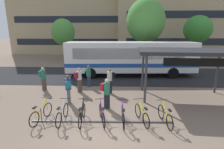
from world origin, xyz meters
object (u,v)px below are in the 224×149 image
Objects in this scene: commuter_red_pack_2 at (106,91)px; street_tree_1 at (146,21)px; city_bus at (131,57)px; parked_bicycle_black_2 at (82,115)px; parked_bicycle_silver_1 at (62,114)px; commuter_black_pack_0 at (110,79)px; commuter_maroon_pack_3 at (79,78)px; parked_bicycle_purple_3 at (102,115)px; street_tree_0 at (63,32)px; commuter_teal_pack_4 at (43,77)px; parked_bicycle_yellow_0 at (41,114)px; transit_shelter at (187,53)px; parked_bicycle_yellow_5 at (142,115)px; street_tree_2 at (198,29)px; parked_bicycle_purple_4 at (123,116)px; parked_bicycle_yellow_6 at (165,116)px; commuter_teal_pack_1 at (68,87)px; commuter_teal_pack_5 at (89,74)px.

street_tree_1 is (3.76, 12.62, 4.37)m from commuter_red_pack_2.
parked_bicycle_black_2 is at bearing -110.50° from city_bus.
street_tree_1 reaches higher than parked_bicycle_silver_1.
commuter_maroon_pack_3 is (-2.17, 0.10, -0.01)m from commuter_black_pack_0.
parked_bicycle_purple_3 is at bearing -61.52° from commuter_red_pack_2.
street_tree_0 is (-7.39, 16.15, 3.08)m from commuter_red_pack_2.
commuter_teal_pack_4 is at bearing 33.12° from parked_bicycle_purple_3.
parked_bicycle_yellow_0 is 0.97× the size of commuter_black_pack_0.
transit_shelter is (2.96, -5.67, 1.09)m from city_bus.
parked_bicycle_yellow_5 is 4.30m from commuter_black_pack_0.
parked_bicycle_purple_4 is at bearing -120.97° from street_tree_2.
parked_bicycle_purple_4 is 0.99× the size of commuter_maroon_pack_3.
city_bus is 9.23m from parked_bicycle_yellow_6.
city_bus is at bearing -47.78° from commuter_teal_pack_1.
city_bus is 7.76m from commuter_red_pack_2.
city_bus is at bearing -139.25° from commuter_black_pack_0.
parked_bicycle_silver_1 is at bearing -111.88° from street_tree_1.
parked_bicycle_purple_3 and parked_bicycle_yellow_5 have the same top height.
parked_bicycle_silver_1 is 21.94m from street_tree_2.
commuter_teal_pack_4 is 13.68m from street_tree_1.
parked_bicycle_silver_1 and parked_bicycle_purple_3 have the same top height.
parked_bicycle_yellow_6 is (1.92, 0.05, 0.00)m from parked_bicycle_purple_4.
parked_bicycle_purple_4 is (2.83, -0.03, 0.00)m from parked_bicycle_silver_1.
commuter_teal_pack_1 is (-5.06, 2.12, 0.62)m from parked_bicycle_yellow_6.
commuter_maroon_pack_3 is 1.03× the size of commuter_teal_pack_5.
parked_bicycle_yellow_5 is at bearing -77.81° from parked_bicycle_yellow_0.
commuter_teal_pack_4 is (-9.54, 1.00, -1.88)m from transit_shelter.
commuter_teal_pack_5 is at bearing -121.50° from street_tree_1.
parked_bicycle_yellow_5 is 5.12m from transit_shelter.
parked_bicycle_purple_3 is at bearing -8.08° from commuter_teal_pack_5.
transit_shelter is at bearing -38.16° from parked_bicycle_yellow_6.
commuter_red_pack_2 is (-2.81, 1.57, 0.60)m from parked_bicycle_yellow_6.
street_tree_2 reaches higher than commuter_teal_pack_1.
transit_shelter is 0.75× the size of street_tree_1.
street_tree_2 is (10.29, 17.15, 4.06)m from parked_bicycle_purple_4.
parked_bicycle_black_2 is 0.99× the size of commuter_black_pack_0.
parked_bicycle_black_2 is 1.98m from commuter_red_pack_2.
parked_bicycle_black_2 is 19.21m from street_tree_0.
street_tree_1 is (5.40, 8.81, 4.38)m from commuter_teal_pack_5.
parked_bicycle_purple_3 is at bearing -89.15° from parked_bicycle_black_2.
parked_bicycle_purple_3 is 0.98m from parked_bicycle_purple_4.
parked_bicycle_purple_4 is at bearing -107.97° from parked_bicycle_purple_3.
parked_bicycle_yellow_6 is 0.98× the size of commuter_black_pack_0.
street_tree_1 is (11.14, -3.53, 1.30)m from street_tree_0.
commuter_teal_pack_4 is at bearing 37.84° from parked_bicycle_black_2.
transit_shelter reaches higher than parked_bicycle_purple_4.
parked_bicycle_black_2 is at bearing 82.49° from parked_bicycle_yellow_6.
commuter_teal_pack_5 is (-1.72, 1.38, -0.04)m from commuter_black_pack_0.
parked_bicycle_purple_4 and parked_bicycle_yellow_5 have the same top height.
commuter_black_pack_0 is at bearing 175.93° from transit_shelter.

